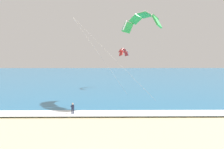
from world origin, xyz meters
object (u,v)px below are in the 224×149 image
object	(u,v)px
surfboard	(73,115)
kitesurfer	(73,108)
kite_primary	(142,20)
kite_distant	(123,51)

from	to	relation	value
surfboard	kitesurfer	size ratio (longest dim) A/B	0.87
surfboard	kite_primary	size ratio (longest dim) A/B	0.11
kitesurfer	kite_primary	distance (m)	17.82
surfboard	kitesurfer	distance (m)	0.91
kitesurfer	kite_primary	bearing A→B (deg)	33.85
surfboard	kite_primary	world-z (taller)	kite_primary
kitesurfer	surfboard	bearing A→B (deg)	-72.98
kite_distant	kitesurfer	bearing A→B (deg)	-108.86
surfboard	kitesurfer	bearing A→B (deg)	107.02
surfboard	kite_distant	size ratio (longest dim) A/B	0.27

